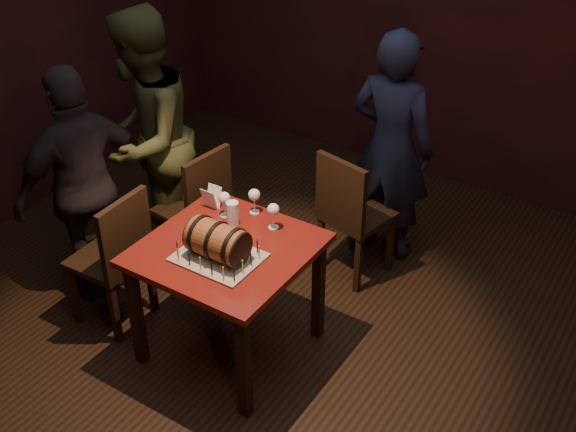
{
  "coord_description": "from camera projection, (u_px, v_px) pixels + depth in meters",
  "views": [
    {
      "loc": [
        1.87,
        -2.7,
        3.08
      ],
      "look_at": [
        0.09,
        0.05,
        0.95
      ],
      "focal_mm": 45.0,
      "sensor_mm": 36.0,
      "label": 1
    }
  ],
  "objects": [
    {
      "name": "pint_of_ale",
      "position": [
        233.0,
        214.0,
        4.15
      ],
      "size": [
        0.07,
        0.07,
        0.15
      ],
      "color": "silver",
      "rests_on": "pub_table"
    },
    {
      "name": "person_left_front",
      "position": [
        85.0,
        186.0,
        4.48
      ],
      "size": [
        0.61,
        0.99,
        1.58
      ],
      "primitive_type": "imported",
      "rotation": [
        0.0,
        0.0,
        -1.83
      ],
      "color": "black",
      "rests_on": "ground"
    },
    {
      "name": "menu_card",
      "position": [
        212.0,
        198.0,
        4.32
      ],
      "size": [
        0.1,
        0.05,
        0.13
      ],
      "primitive_type": null,
      "color": "white",
      "rests_on": "pub_table"
    },
    {
      "name": "person_left_rear",
      "position": [
        145.0,
        140.0,
        4.8
      ],
      "size": [
        0.93,
        1.04,
        1.77
      ],
      "primitive_type": "imported",
      "rotation": [
        0.0,
        0.0,
        -1.21
      ],
      "color": "#373A1D",
      "rests_on": "ground"
    },
    {
      "name": "cake_board",
      "position": [
        218.0,
        257.0,
        3.91
      ],
      "size": [
        0.45,
        0.35,
        0.01
      ],
      "primitive_type": "cube",
      "color": "gray",
      "rests_on": "pub_table"
    },
    {
      "name": "chair_left_front",
      "position": [
        116.0,
        254.0,
        4.34
      ],
      "size": [
        0.41,
        0.41,
        0.93
      ],
      "color": "black",
      "rests_on": "ground"
    },
    {
      "name": "barrel_cake",
      "position": [
        217.0,
        241.0,
        3.85
      ],
      "size": [
        0.37,
        0.22,
        0.22
      ],
      "color": "brown",
      "rests_on": "cake_board"
    },
    {
      "name": "wine_glass_mid",
      "position": [
        254.0,
        196.0,
        4.23
      ],
      "size": [
        0.07,
        0.07,
        0.16
      ],
      "color": "silver",
      "rests_on": "pub_table"
    },
    {
      "name": "chair_left_rear",
      "position": [
        199.0,
        205.0,
        4.8
      ],
      "size": [
        0.44,
        0.44,
        0.93
      ],
      "color": "black",
      "rests_on": "ground"
    },
    {
      "name": "pub_table",
      "position": [
        227.0,
        263.0,
        4.06
      ],
      "size": [
        0.9,
        0.9,
        0.75
      ],
      "color": "#4F0F0D",
      "rests_on": "ground"
    },
    {
      "name": "person_back",
      "position": [
        391.0,
        147.0,
        4.84
      ],
      "size": [
        0.6,
        0.4,
        1.64
      ],
      "primitive_type": "imported",
      "rotation": [
        0.0,
        0.0,
        3.15
      ],
      "color": "#181C31",
      "rests_on": "ground"
    },
    {
      "name": "birthday_candles",
      "position": [
        218.0,
        250.0,
        3.89
      ],
      "size": [
        0.4,
        0.3,
        0.09
      ],
      "color": "#FFE698",
      "rests_on": "cake_board"
    },
    {
      "name": "room_shell",
      "position": [
        267.0,
        141.0,
        3.66
      ],
      "size": [
        5.04,
        5.04,
        2.8
      ],
      "color": "black",
      "rests_on": "ground"
    },
    {
      "name": "chair_back",
      "position": [
        350.0,
        211.0,
        4.74
      ],
      "size": [
        0.48,
        0.48,
        0.93
      ],
      "color": "black",
      "rests_on": "ground"
    },
    {
      "name": "wine_glass_left",
      "position": [
        224.0,
        199.0,
        4.2
      ],
      "size": [
        0.07,
        0.07,
        0.16
      ],
      "color": "silver",
      "rests_on": "pub_table"
    },
    {
      "name": "wine_glass_right",
      "position": [
        273.0,
        211.0,
        4.1
      ],
      "size": [
        0.07,
        0.07,
        0.16
      ],
      "color": "silver",
      "rests_on": "pub_table"
    }
  ]
}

